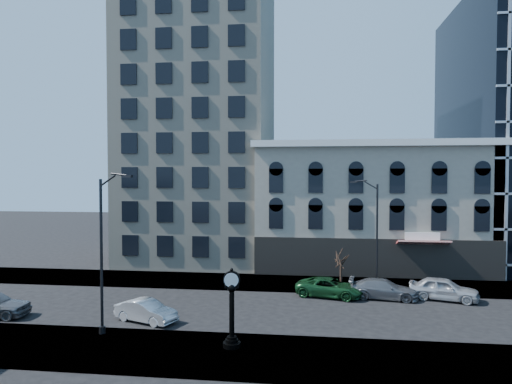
# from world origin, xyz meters

# --- Properties ---
(ground) EXTENTS (160.00, 160.00, 0.00)m
(ground) POSITION_xyz_m (0.00, 0.00, 0.00)
(ground) COLOR black
(ground) RESTS_ON ground
(sidewalk_far) EXTENTS (160.00, 6.00, 0.12)m
(sidewalk_far) POSITION_xyz_m (0.00, 8.00, 0.06)
(sidewalk_far) COLOR gray
(sidewalk_far) RESTS_ON ground
(sidewalk_near) EXTENTS (160.00, 6.00, 0.12)m
(sidewalk_near) POSITION_xyz_m (0.00, -8.00, 0.06)
(sidewalk_near) COLOR gray
(sidewalk_near) RESTS_ON ground
(cream_tower) EXTENTS (15.90, 15.40, 42.50)m
(cream_tower) POSITION_xyz_m (-6.11, 18.88, 19.32)
(cream_tower) COLOR beige
(cream_tower) RESTS_ON ground
(victorian_row) EXTENTS (22.60, 11.19, 12.50)m
(victorian_row) POSITION_xyz_m (12.00, 15.89, 6.00)
(victorian_row) COLOR #A39886
(victorian_row) RESTS_ON ground
(street_clock) EXTENTS (0.96, 0.96, 4.24)m
(street_clock) POSITION_xyz_m (2.09, -7.19, 2.04)
(street_clock) COLOR black
(street_clock) RESTS_ON sidewalk_near
(street_lamp_near) EXTENTS (2.40, 0.89, 9.46)m
(street_lamp_near) POSITION_xyz_m (-5.06, -6.22, 7.26)
(street_lamp_near) COLOR black
(street_lamp_near) RESTS_ON sidewalk_near
(street_lamp_far) EXTENTS (2.25, 0.93, 8.97)m
(street_lamp_far) POSITION_xyz_m (10.78, 6.20, 6.89)
(street_lamp_far) COLOR black
(street_lamp_far) RESTS_ON sidewalk_far
(bare_tree_far) EXTENTS (2.13, 2.13, 3.65)m
(bare_tree_far) POSITION_xyz_m (8.65, 6.59, 2.87)
(bare_tree_far) COLOR #302018
(bare_tree_far) RESTS_ON sidewalk_far
(car_near_b) EXTENTS (4.41, 2.83, 1.37)m
(car_near_b) POSITION_xyz_m (-4.11, -3.33, 0.69)
(car_near_b) COLOR #A5A8AD
(car_near_b) RESTS_ON ground
(car_far_a) EXTENTS (5.52, 3.50, 1.42)m
(car_far_a) POSITION_xyz_m (7.66, 4.17, 0.71)
(car_far_a) COLOR #143F1E
(car_far_a) RESTS_ON ground
(car_far_b) EXTENTS (5.29, 2.75, 1.47)m
(car_far_b) POSITION_xyz_m (11.65, 4.10, 0.73)
(car_far_b) COLOR #595B60
(car_far_b) RESTS_ON ground
(car_far_c) EXTENTS (5.29, 3.35, 1.68)m
(car_far_c) POSITION_xyz_m (16.03, 4.28, 0.84)
(car_far_c) COLOR #A5A8AD
(car_far_c) RESTS_ON ground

